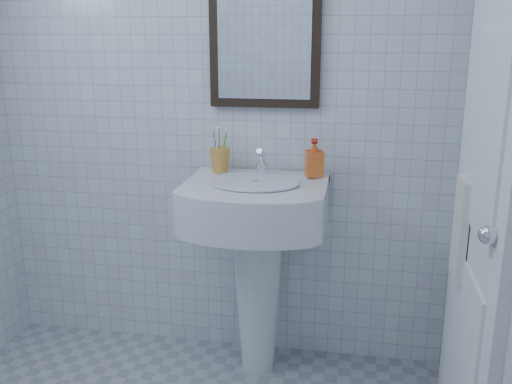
# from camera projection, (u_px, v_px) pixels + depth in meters

# --- Properties ---
(wall_back) EXTENTS (2.20, 0.02, 2.50)m
(wall_back) POSITION_uv_depth(u_px,v_px,m) (218.00, 103.00, 2.66)
(wall_back) COLOR silver
(wall_back) RESTS_ON ground
(washbasin) EXTENTS (0.62, 0.45, 0.95)m
(washbasin) POSITION_uv_depth(u_px,v_px,m) (257.00, 245.00, 2.59)
(washbasin) COLOR white
(washbasin) RESTS_ON ground
(faucet) EXTENTS (0.05, 0.11, 0.13)m
(faucet) POSITION_uv_depth(u_px,v_px,m) (261.00, 163.00, 2.60)
(faucet) COLOR silver
(faucet) RESTS_ON washbasin
(toothbrush_cup) EXTENTS (0.09, 0.09, 0.11)m
(toothbrush_cup) POSITION_uv_depth(u_px,v_px,m) (220.00, 160.00, 2.64)
(toothbrush_cup) COLOR gold
(toothbrush_cup) RESTS_ON washbasin
(soap_dispenser) EXTENTS (0.09, 0.10, 0.17)m
(soap_dispenser) POSITION_uv_depth(u_px,v_px,m) (314.00, 158.00, 2.55)
(soap_dispenser) COLOR #CE4914
(soap_dispenser) RESTS_ON washbasin
(wall_mirror) EXTENTS (0.50, 0.04, 0.62)m
(wall_mirror) POSITION_uv_depth(u_px,v_px,m) (265.00, 37.00, 2.53)
(wall_mirror) COLOR black
(wall_mirror) RESTS_ON wall_back
(bathroom_door) EXTENTS (0.04, 0.80, 2.00)m
(bathroom_door) POSITION_uv_depth(u_px,v_px,m) (482.00, 206.00, 1.93)
(bathroom_door) COLOR white
(bathroom_door) RESTS_ON ground
(towel_ring) EXTENTS (0.01, 0.18, 0.18)m
(towel_ring) POSITION_uv_depth(u_px,v_px,m) (471.00, 182.00, 2.04)
(towel_ring) COLOR silver
(towel_ring) RESTS_ON wall_right
(hand_towel) EXTENTS (0.03, 0.16, 0.38)m
(hand_towel) POSITION_uv_depth(u_px,v_px,m) (460.00, 229.00, 2.10)
(hand_towel) COLOR white
(hand_towel) RESTS_ON towel_ring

